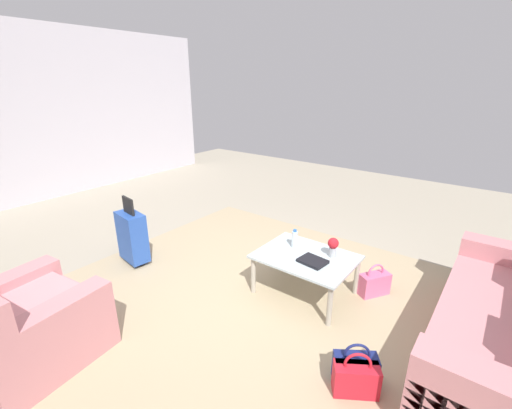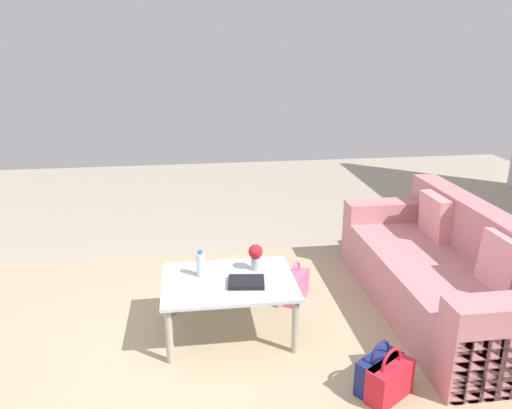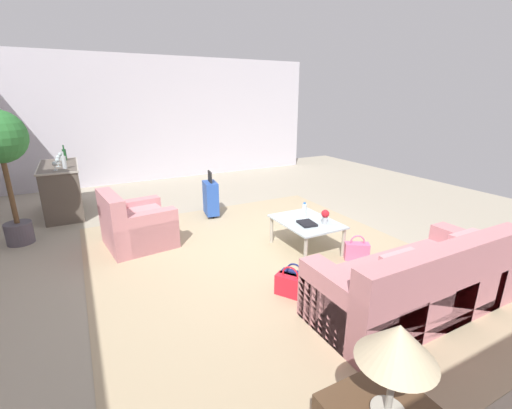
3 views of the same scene
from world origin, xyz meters
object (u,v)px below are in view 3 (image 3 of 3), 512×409
at_px(coffee_table_book, 307,223).
at_px(wine_glass_right_of_centre, 58,158).
at_px(wine_glass_leftmost, 54,164).
at_px(suitcase_blue, 211,198).
at_px(water_bottle, 304,209).
at_px(wine_bottle_clear, 64,162).
at_px(armchair, 134,227).
at_px(handbag_red, 290,285).
at_px(table_lamp, 398,345).
at_px(flower_vase, 325,216).
at_px(wine_glass_left_of_centre, 57,161).
at_px(handbag_navy, 294,282).
at_px(coffee_table, 306,224).
at_px(potted_ficus, 0,147).
at_px(wine_glass_rightmost, 60,155).
at_px(handbag_pink, 357,251).
at_px(bar_console, 62,188).
at_px(wine_bottle_green, 64,154).

height_order(coffee_table_book, wine_glass_right_of_centre, wine_glass_right_of_centre).
xyz_separation_m(wine_glass_leftmost, suitcase_blue, (-0.97, -2.42, -0.68)).
relative_size(wine_glass_right_of_centre, suitcase_blue, 0.18).
bearing_deg(water_bottle, wine_bottle_clear, 47.18).
bearing_deg(coffee_table_book, armchair, 63.04).
height_order(coffee_table_book, handbag_red, coffee_table_book).
bearing_deg(table_lamp, suitcase_blue, -9.46).
distance_m(flower_vase, wine_glass_left_of_centre, 4.82).
bearing_deg(suitcase_blue, wine_glass_right_of_centre, 54.91).
bearing_deg(handbag_navy, wine_glass_right_of_centre, 26.81).
distance_m(coffee_table, handbag_navy, 1.20).
bearing_deg(wine_glass_leftmost, handbag_red, -149.87).
bearing_deg(water_bottle, table_lamp, 151.93).
height_order(handbag_navy, potted_ficus, potted_ficus).
height_order(water_bottle, wine_glass_left_of_centre, wine_glass_left_of_centre).
relative_size(wine_glass_rightmost, handbag_pink, 0.43).
bearing_deg(suitcase_blue, coffee_table_book, -163.70).
xyz_separation_m(water_bottle, suitcase_blue, (1.80, 0.80, -0.18)).
bearing_deg(coffee_table, bar_console, 41.53).
relative_size(table_lamp, bar_console, 0.35).
bearing_deg(coffee_table_book, wine_bottle_clear, 49.53).
bearing_deg(handbag_navy, potted_ficus, 43.46).
relative_size(wine_glass_left_of_centre, wine_bottle_clear, 0.51).
height_order(wine_glass_rightmost, handbag_red, wine_glass_rightmost).
bearing_deg(flower_vase, wine_glass_left_of_centre, 42.42).
distance_m(coffee_table, wine_glass_rightmost, 5.10).
distance_m(armchair, wine_bottle_green, 2.90).
bearing_deg(armchair, potted_ficus, 59.34).
relative_size(suitcase_blue, handbag_pink, 2.37).
bearing_deg(table_lamp, handbag_pink, -41.10).
bearing_deg(suitcase_blue, wine_glass_leftmost, 68.18).
bearing_deg(suitcase_blue, handbag_red, 176.68).
height_order(armchair, wine_bottle_green, wine_bottle_green).
distance_m(armchair, coffee_table, 2.52).
bearing_deg(coffee_table, wine_glass_leftmost, 46.44).
distance_m(coffee_table, wine_bottle_clear, 4.31).
relative_size(armchair, suitcase_blue, 1.20).
bearing_deg(handbag_red, wine_bottle_clear, 28.00).
height_order(flower_vase, potted_ficus, potted_ficus).
height_order(armchair, handbag_navy, armchair).
distance_m(bar_console, suitcase_blue, 2.83).
distance_m(armchair, potted_ficus, 2.13).
bearing_deg(handbag_navy, water_bottle, -39.48).
relative_size(armchair, coffee_table, 1.04).
relative_size(wine_glass_left_of_centre, handbag_navy, 0.43).
bearing_deg(handbag_red, wine_glass_right_of_centre, 25.78).
bearing_deg(wine_glass_left_of_centre, wine_glass_right_of_centre, -0.22).
relative_size(wine_glass_leftmost, potted_ficus, 0.08).
height_order(water_bottle, handbag_pink, water_bottle).
distance_m(wine_glass_left_of_centre, handbag_pink, 5.34).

